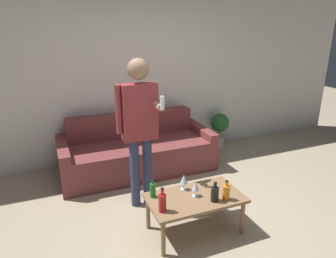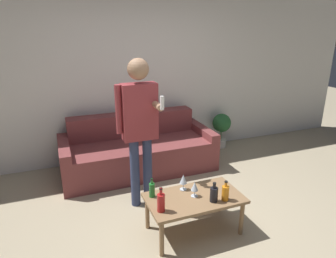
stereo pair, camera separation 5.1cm
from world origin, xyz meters
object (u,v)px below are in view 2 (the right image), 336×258
couch (138,150)px  person_standing_front (139,121)px  bottle_orange (152,190)px  coffee_table (194,201)px

couch → person_standing_front: bearing=-103.1°
bottle_orange → coffee_table: bearing=-21.6°
coffee_table → person_standing_front: (-0.35, 0.69, 0.67)m
coffee_table → bottle_orange: size_ratio=4.75×
couch → coffee_table: couch is taller
bottle_orange → couch: bearing=80.0°
couch → bottle_orange: bearing=-100.0°
bottle_orange → person_standing_front: 0.76m
couch → coffee_table: 1.63m
person_standing_front → coffee_table: bearing=-62.9°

